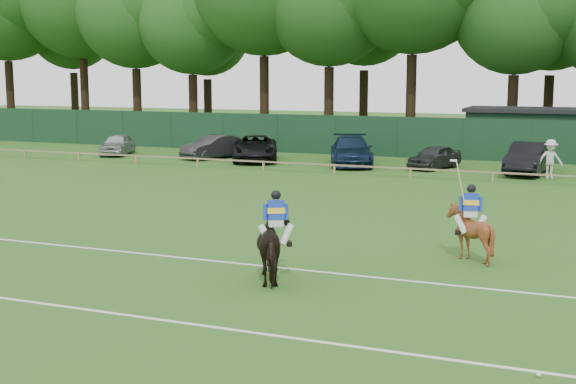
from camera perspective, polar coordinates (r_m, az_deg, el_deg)
The scene contains 18 objects.
ground at distance 22.30m, azimuth -4.10°, elevation -4.58°, with size 160.00×160.00×0.00m, color #1E4C14.
horse_dark at distance 19.21m, azimuth -0.89°, elevation -4.06°, with size 0.95×2.08×1.76m, color black.
horse_chestnut at distance 21.89m, azimuth 13.31°, elevation -2.96°, with size 1.26×1.42×1.56m, color brown.
sedan_silver at distance 50.08m, azimuth -12.51°, elevation 3.46°, with size 1.59×3.94×1.34m, color #ACAEB2.
sedan_grey at distance 47.13m, azimuth -5.51°, elevation 3.35°, with size 1.49×4.29×1.41m, color #292A2C.
suv_black at distance 45.48m, azimuth -2.43°, elevation 3.25°, with size 2.51×5.45×1.51m, color black.
sedan_navy at distance 43.56m, azimuth 4.71°, elevation 3.06°, with size 2.28×5.62×1.63m, color #12213A.
hatch_grey at distance 42.59m, azimuth 10.79°, elevation 2.57°, with size 1.51×3.76×1.28m, color #2E2E31.
estate_black at distance 41.45m, azimuth 17.37°, elevation 2.39°, with size 1.71×4.90×1.61m, color black.
spectator_left at distance 40.10m, azimuth 18.86°, elevation 2.33°, with size 1.24×0.71×1.92m, color beige.
rider_dark at distance 19.04m, azimuth -0.90°, elevation -1.80°, with size 0.88×0.62×1.41m.
rider_chestnut at distance 21.75m, azimuth 13.37°, elevation -1.11°, with size 0.96×0.52×2.05m.
polo_ball at distance 14.21m, azimuth 18.07°, elevation -12.72°, with size 0.09×0.09×0.09m, color silver.
pitch_lines at distance 19.32m, azimuth -8.71°, elevation -6.75°, with size 60.00×5.10×0.01m.
pitch_rail at distance 38.95m, azimuth 7.64°, elevation 1.79°, with size 62.10×0.10×0.50m.
perimeter_fence at distance 47.60m, azimuth 10.39°, elevation 3.96°, with size 92.08×0.08×2.50m.
utility_shed at distance 49.72m, azimuth 17.91°, elevation 4.21°, with size 8.40×4.40×3.04m.
tree_row at distance 55.22m, azimuth 14.09°, elevation 3.19°, with size 96.00×12.00×21.00m, color #26561C, non-canonical shape.
Camera 1 is at (9.61, -19.45, 5.16)m, focal length 48.00 mm.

